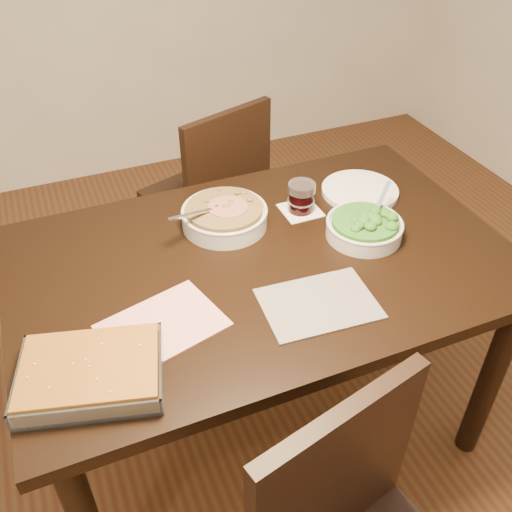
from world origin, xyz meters
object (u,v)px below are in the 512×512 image
table (262,283)px  chair_far (213,191)px  stew_bowl (225,215)px  broccoli_bowl (364,227)px  dinner_plate (360,191)px  wine_tumbler (301,196)px  baking_dish (91,373)px

table → chair_far: chair_far is taller
table → stew_bowl: bearing=102.6°
broccoli_bowl → dinner_plate: (0.11, 0.21, -0.02)m
stew_bowl → wine_tumbler: same height
stew_bowl → broccoli_bowl: size_ratio=1.22×
table → dinner_plate: dinner_plate is taller
broccoli_bowl → baking_dish: bearing=-164.0°
baking_dish → chair_far: (0.64, 1.05, -0.29)m
broccoli_bowl → wine_tumbler: size_ratio=2.39×
table → wine_tumbler: bearing=40.2°
dinner_plate → chair_far: 0.73m
broccoli_bowl → chair_far: bearing=103.8°
wine_tumbler → dinner_plate: wine_tumbler is taller
table → wine_tumbler: wine_tumbler is taller
baking_dish → chair_far: size_ratio=0.41×
baking_dish → dinner_plate: (0.95, 0.45, -0.02)m
dinner_plate → stew_bowl: bearing=-179.9°
stew_bowl → baking_dish: stew_bowl is taller
stew_bowl → broccoli_bowl: 0.42m
wine_tumbler → chair_far: bearing=98.0°
baking_dish → dinner_plate: 1.05m
stew_bowl → baking_dish: size_ratio=0.77×
broccoli_bowl → baking_dish: broccoli_bowl is taller
stew_bowl → chair_far: bearing=75.1°
stew_bowl → broccoli_bowl: bearing=-30.1°
stew_bowl → dinner_plate: 0.47m
table → chair_far: (0.12, 0.79, -0.17)m
broccoli_bowl → wine_tumbler: wine_tumbler is taller
broccoli_bowl → dinner_plate: broccoli_bowl is taller
stew_bowl → dinner_plate: bearing=0.1°
table → stew_bowl: stew_bowl is taller
broccoli_bowl → baking_dish: size_ratio=0.63×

